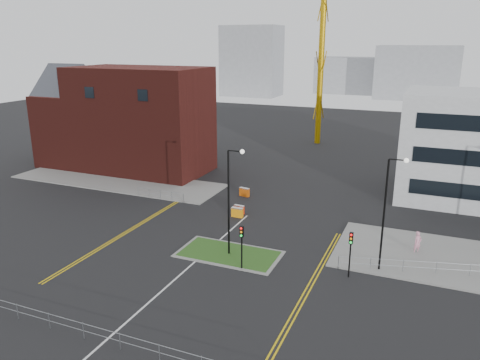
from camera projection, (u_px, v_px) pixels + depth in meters
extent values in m
plane|color=black|center=(157.00, 295.00, 33.07)|extent=(200.00, 200.00, 0.00)
cube|color=slate|center=(117.00, 181.00, 59.92)|extent=(28.00, 8.00, 0.12)
cube|color=slate|center=(229.00, 254.00, 39.38)|extent=(8.60, 4.60, 0.08)
cube|color=#274A18|center=(229.00, 254.00, 39.37)|extent=(8.00, 4.00, 0.12)
cube|color=#451511|center=(141.00, 120.00, 63.24)|extent=(18.00, 10.00, 14.00)
cube|color=black|center=(89.00, 93.00, 59.14)|extent=(1.40, 0.10, 1.40)
cube|color=black|center=(143.00, 95.00, 56.17)|extent=(1.40, 0.10, 1.40)
cube|color=#451511|center=(72.00, 128.00, 68.27)|extent=(6.00, 10.00, 10.00)
cube|color=#2D3038|center=(69.00, 94.00, 66.84)|extent=(6.40, 8.49, 8.49)
cylinder|color=#BB8B0B|center=(323.00, 29.00, 76.92)|extent=(1.00, 1.00, 38.28)
cylinder|color=black|center=(229.00, 204.00, 38.11)|extent=(0.16, 0.16, 9.00)
cylinder|color=black|center=(235.00, 151.00, 36.60)|extent=(1.20, 0.10, 0.10)
sphere|color=silver|center=(242.00, 152.00, 36.37)|extent=(0.36, 0.36, 0.36)
cylinder|color=black|center=(384.00, 217.00, 35.41)|extent=(0.16, 0.16, 9.00)
cylinder|color=black|center=(398.00, 160.00, 33.90)|extent=(1.20, 0.10, 0.10)
sphere|color=silver|center=(406.00, 161.00, 33.68)|extent=(0.36, 0.36, 0.36)
cylinder|color=black|center=(242.00, 252.00, 36.45)|extent=(0.12, 0.12, 3.00)
cube|color=black|center=(242.00, 231.00, 35.97)|extent=(0.28, 0.22, 0.90)
sphere|color=red|center=(241.00, 228.00, 35.77)|extent=(0.18, 0.18, 0.18)
sphere|color=orange|center=(241.00, 232.00, 35.85)|extent=(0.18, 0.18, 0.18)
sphere|color=#0CCC33|center=(241.00, 236.00, 35.94)|extent=(0.18, 0.18, 0.18)
cylinder|color=black|center=(350.00, 259.00, 35.25)|extent=(0.12, 0.12, 3.00)
cube|color=black|center=(351.00, 238.00, 34.76)|extent=(0.28, 0.22, 0.90)
sphere|color=red|center=(351.00, 235.00, 34.56)|extent=(0.18, 0.18, 0.18)
sphere|color=orange|center=(351.00, 239.00, 34.64)|extent=(0.18, 0.18, 0.18)
sphere|color=#0CCC33|center=(351.00, 242.00, 34.73)|extent=(0.18, 0.18, 0.18)
cylinder|color=gray|center=(101.00, 329.00, 27.47)|extent=(24.00, 0.04, 0.04)
cylinder|color=gray|center=(101.00, 336.00, 27.61)|extent=(24.00, 0.04, 0.04)
cylinder|color=gray|center=(160.00, 191.00, 52.76)|extent=(6.00, 0.04, 0.04)
cylinder|color=gray|center=(160.00, 195.00, 52.90)|extent=(6.00, 0.04, 0.04)
cylinder|color=gray|center=(138.00, 192.00, 54.02)|extent=(0.05, 0.05, 1.10)
cylinder|color=gray|center=(184.00, 198.00, 51.78)|extent=(0.05, 0.05, 1.10)
cylinder|color=gray|center=(471.00, 265.00, 35.31)|extent=(19.01, 5.04, 0.04)
cylinder|color=gray|center=(470.00, 271.00, 35.45)|extent=(19.01, 5.04, 0.04)
cylinder|color=gray|center=(338.00, 262.00, 36.77)|extent=(0.05, 0.05, 1.10)
cube|color=silver|center=(172.00, 282.00, 34.83)|extent=(0.15, 30.00, 0.01)
cube|color=gold|center=(134.00, 227.00, 45.25)|extent=(0.12, 24.00, 0.01)
cube|color=gold|center=(136.00, 227.00, 45.13)|extent=(0.12, 24.00, 0.01)
cube|color=gold|center=(310.00, 282.00, 34.84)|extent=(0.12, 20.00, 0.01)
cube|color=gold|center=(314.00, 283.00, 34.72)|extent=(0.12, 20.00, 0.01)
cube|color=gray|center=(252.00, 61.00, 150.79)|extent=(18.00, 12.00, 22.00)
cube|color=gray|center=(417.00, 73.00, 141.89)|extent=(24.00, 12.00, 16.00)
cube|color=gray|center=(361.00, 76.00, 157.99)|extent=(30.00, 12.00, 12.00)
imported|color=pink|center=(418.00, 243.00, 39.33)|extent=(0.84, 0.83, 1.97)
cube|color=#F5320D|center=(239.00, 209.00, 48.58)|extent=(1.12, 0.48, 0.91)
cube|color=silver|center=(239.00, 206.00, 48.46)|extent=(1.12, 0.48, 0.11)
cube|color=#C44D0A|center=(244.00, 192.00, 54.04)|extent=(1.25, 0.61, 0.99)
cube|color=silver|center=(244.00, 188.00, 53.91)|extent=(1.25, 0.61, 0.12)
cube|color=orange|center=(237.00, 212.00, 47.64)|extent=(1.20, 0.43, 0.99)
cube|color=silver|center=(237.00, 208.00, 47.52)|extent=(1.20, 0.43, 0.12)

